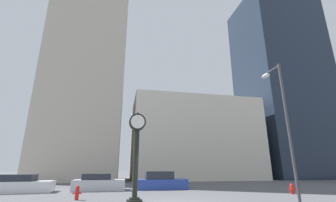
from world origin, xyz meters
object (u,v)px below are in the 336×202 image
street_clock (137,146)px  fire_hydrant_far (77,193)px  car_white (17,185)px  fire_hydrant_near (292,189)px  street_lamp_right (281,110)px  car_silver (99,183)px  car_blue (161,182)px

street_clock → fire_hydrant_far: size_ratio=6.33×
car_white → fire_hydrant_near: (19.03, -4.77, -0.20)m
car_white → street_clock: bearing=-40.1°
car_white → street_lamp_right: bearing=-32.8°
car_silver → street_lamp_right: (9.80, -9.59, 4.15)m
street_clock → car_blue: street_clock is taller
street_clock → car_blue: size_ratio=1.15×
car_blue → fire_hydrant_near: size_ratio=6.29×
car_silver → fire_hydrant_far: size_ratio=5.14×
street_clock → street_lamp_right: bearing=-21.0°
street_clock → car_blue: 7.76m
car_blue → fire_hydrant_near: (8.29, -5.37, -0.26)m
fire_hydrant_near → street_clock: bearing=-171.9°
street_clock → car_silver: 7.55m
street_clock → car_silver: (-2.41, 6.76, -2.37)m
fire_hydrant_near → fire_hydrant_far: bearing=-179.3°
car_white → car_silver: size_ratio=1.21×
car_white → car_silver: bearing=2.1°
car_white → street_lamp_right: (15.51, -9.17, 4.17)m
car_white → fire_hydrant_far: (4.99, -4.94, -0.14)m
car_blue → fire_hydrant_far: car_blue is taller
fire_hydrant_far → street_clock: bearing=-24.0°
car_white → fire_hydrant_far: 7.02m
car_white → fire_hydrant_far: bearing=-46.9°
car_white → car_silver: (5.71, 0.42, 0.01)m
fire_hydrant_near → street_lamp_right: size_ratio=0.09×
street_clock → street_lamp_right: (7.39, -2.84, 1.79)m
fire_hydrant_far → street_lamp_right: 12.13m
car_blue → street_lamp_right: size_ratio=0.59×
car_silver → fire_hydrant_near: 14.30m
street_clock → car_blue: (2.62, 6.93, -2.31)m
street_clock → car_silver: bearing=109.6°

